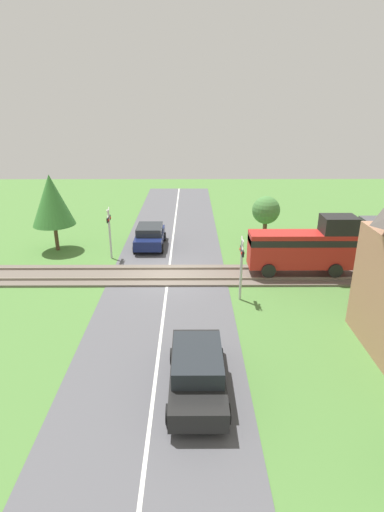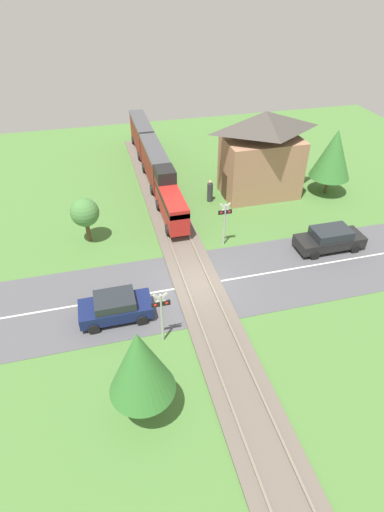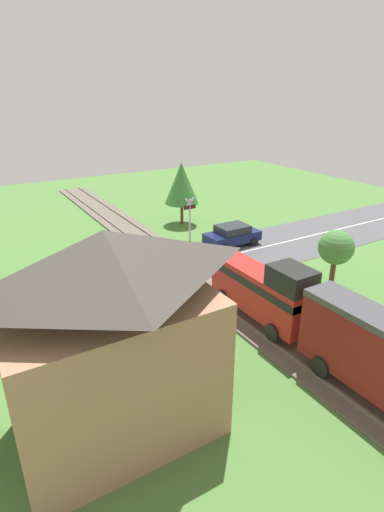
{
  "view_description": "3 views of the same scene",
  "coord_description": "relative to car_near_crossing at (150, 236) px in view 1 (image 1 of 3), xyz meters",
  "views": [
    {
      "loc": [
        20.18,
        1.21,
        8.98
      ],
      "look_at": [
        0.0,
        1.32,
        1.2
      ],
      "focal_mm": 28.0,
      "sensor_mm": 36.0,
      "label": 1
    },
    {
      "loc": [
        -4.78,
        -17.17,
        15.41
      ],
      "look_at": [
        0.0,
        1.32,
        1.2
      ],
      "focal_mm": 28.0,
      "sensor_mm": 36.0,
      "label": 2
    },
    {
      "loc": [
        10.76,
        19.31,
        9.85
      ],
      "look_at": [
        0.0,
        1.32,
        1.2
      ],
      "focal_mm": 28.0,
      "sensor_mm": 36.0,
      "label": 3
    }
  ],
  "objects": [
    {
      "name": "pedestrian_by_station",
      "position": [
        8.48,
        11.09,
        0.05
      ],
      "size": [
        0.44,
        0.44,
        1.78
      ],
      "color": "#333338",
      "rests_on": "ground_plane"
    },
    {
      "name": "tree_roadside_hedge",
      "position": [
        -1.04,
        7.77,
        1.43
      ],
      "size": [
        1.87,
        1.87,
        3.16
      ],
      "color": "brown",
      "rests_on": "ground_plane"
    },
    {
      "name": "road_surface",
      "position": [
        4.87,
        1.44,
        -0.76
      ],
      "size": [
        48.0,
        6.4,
        0.02
      ],
      "color": "#515156",
      "rests_on": "ground_plane"
    },
    {
      "name": "car_near_crossing",
      "position": [
        0.0,
        0.0,
        0.0
      ],
      "size": [
        3.8,
        1.93,
        1.45
      ],
      "color": "#141E4C",
      "rests_on": "ground_plane"
    },
    {
      "name": "crossing_signal_west_approach",
      "position": [
        2.09,
        -2.19,
        1.26
      ],
      "size": [
        0.9,
        0.18,
        3.17
      ],
      "color": "#B7B7B7",
      "rests_on": "ground_plane"
    },
    {
      "name": "tree_beyond_track",
      "position": [
        0.59,
        -5.97,
        2.53
      ],
      "size": [
        2.65,
        2.65,
        4.9
      ],
      "color": "brown",
      "rests_on": "ground_plane"
    },
    {
      "name": "ground_plane",
      "position": [
        4.87,
        1.44,
        -0.77
      ],
      "size": [
        60.0,
        60.0,
        0.0
      ],
      "primitive_type": "plane",
      "color": "#4C7A38"
    },
    {
      "name": "crossing_signal_east_approach",
      "position": [
        7.65,
        5.07,
        1.26
      ],
      "size": [
        0.9,
        0.18,
        3.17
      ],
      "color": "#B7B7B7",
      "rests_on": "ground_plane"
    },
    {
      "name": "car_far_side",
      "position": [
        14.2,
        2.88,
        0.03
      ],
      "size": [
        4.46,
        1.92,
        1.52
      ],
      "color": "black",
      "rests_on": "ground_plane"
    },
    {
      "name": "track_bed",
      "position": [
        4.87,
        1.44,
        -0.7
      ],
      "size": [
        2.8,
        48.0,
        0.24
      ],
      "color": "#665B51",
      "rests_on": "ground_plane"
    }
  ]
}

